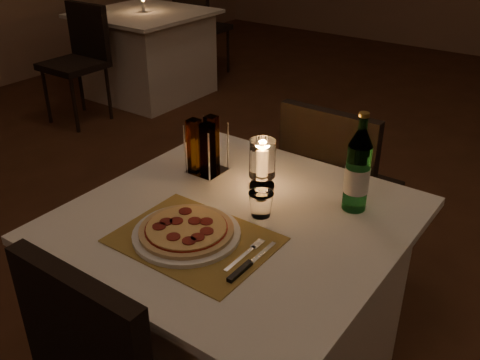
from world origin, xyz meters
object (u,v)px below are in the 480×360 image
Objects in this scene: chair_far at (335,182)px; pizza at (186,229)px; water_bottle at (358,172)px; neighbor_table_left at (147,54)px; main_table at (237,305)px; plate at (187,234)px; hurricane_candle at (262,160)px; tumbler at (261,204)px.

chair_far reaches higher than pizza.
neighbor_table_left is at bearing 145.94° from water_bottle.
main_table is 3.12× the size of plate.
hurricane_candle is 0.17× the size of neighbor_table_left.
tumbler is at bearing 39.93° from main_table.
water_bottle is at bearing -34.06° from neighbor_table_left.
water_bottle is 3.49m from neighbor_table_left.
main_table and neighbor_table_left have the same top height.
chair_far is at bearing 95.10° from tumbler.
chair_far reaches higher than tumbler.
plate is 4.02× the size of tumbler.
main_table is 0.74m from chair_far.
hurricane_candle is (0.01, 0.39, 0.07)m from pizza.
water_bottle is 1.88× the size of hurricane_candle.
pizza is (0.00, -0.00, 0.02)m from plate.
chair_far is at bearing 86.80° from pizza.
plate is 3.50m from neighbor_table_left.
tumbler is at bearing 64.55° from plate.
water_bottle reaches higher than main_table.
chair_far is at bearing 90.00° from main_table.
chair_far is 11.31× the size of tumbler.
chair_far is 0.92m from plate.
main_table is 0.51m from hurricane_candle.
hurricane_candle is at bearing 101.31° from main_table.
water_bottle reaches higher than hurricane_candle.
plate is at bearing -93.20° from chair_far.
main_table is at bearing -40.34° from neighbor_table_left.
chair_far is 3.21× the size of pizza.
water_bottle is (0.33, 0.44, 0.12)m from plate.
tumbler is at bearing -39.06° from neighbor_table_left.
hurricane_candle is 3.26m from neighbor_table_left.
plate reaches higher than neighbor_table_left.
tumbler is (0.06, -0.66, 0.23)m from chair_far.
neighbor_table_left is (-2.59, 1.48, -0.18)m from chair_far.
water_bottle reaches higher than plate.
plate is 0.26m from tumbler.
tumbler is at bearing 64.56° from pizza.
hurricane_candle is at bearing -170.48° from water_bottle.
neighbor_table_left is (-2.54, 2.38, -0.39)m from pizza.
pizza is (-0.05, -0.18, 0.39)m from main_table.
water_bottle is (0.33, 0.44, 0.10)m from pizza.
chair_far is at bearing 121.52° from water_bottle.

